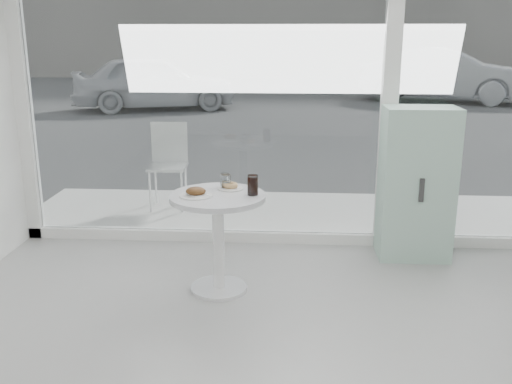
# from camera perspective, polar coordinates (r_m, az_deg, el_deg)

# --- Properties ---
(room_shell) EXTENTS (6.00, 6.00, 6.00)m
(room_shell) POSITION_cam_1_polar(r_m,az_deg,el_deg) (1.58, 1.92, 15.10)
(room_shell) COLOR white
(room_shell) RESTS_ON ground
(storefront) EXTENTS (5.00, 0.14, 3.00)m
(storefront) POSITION_cam_1_polar(r_m,az_deg,el_deg) (5.15, 4.10, 13.15)
(storefront) COLOR white
(storefront) RESTS_ON ground
(main_table) EXTENTS (0.72, 0.72, 0.77)m
(main_table) POSITION_cam_1_polar(r_m,az_deg,el_deg) (4.30, -3.82, -3.06)
(main_table) COLOR white
(main_table) RESTS_ON ground
(patio_deck) EXTENTS (5.60, 1.60, 0.05)m
(patio_deck) POSITION_cam_1_polar(r_m,az_deg,el_deg) (6.24, 3.10, -2.20)
(patio_deck) COLOR white
(patio_deck) RESTS_ON ground
(street) EXTENTS (40.00, 24.00, 0.00)m
(street) POSITION_cam_1_polar(r_m,az_deg,el_deg) (18.25, 3.62, 9.41)
(street) COLOR #3C3C3C
(street) RESTS_ON ground
(mint_cabinet) EXTENTS (0.62, 0.43, 1.33)m
(mint_cabinet) POSITION_cam_1_polar(r_m,az_deg,el_deg) (5.14, 15.74, 0.80)
(mint_cabinet) COLOR #A1CEB7
(mint_cabinet) RESTS_ON ground
(patio_chair) EXTENTS (0.42, 0.42, 0.93)m
(patio_chair) POSITION_cam_1_polar(r_m,az_deg,el_deg) (6.39, -8.74, 3.23)
(patio_chair) COLOR white
(patio_chair) RESTS_ON patio_deck
(car_white) EXTENTS (4.50, 2.83, 1.43)m
(car_white) POSITION_cam_1_polar(r_m,az_deg,el_deg) (15.43, -10.13, 10.76)
(car_white) COLOR silver
(car_white) RESTS_ON street
(car_silver) EXTENTS (4.99, 3.10, 1.55)m
(car_silver) POSITION_cam_1_polar(r_m,az_deg,el_deg) (17.84, 18.34, 11.04)
(car_silver) COLOR #96989D
(car_silver) RESTS_ON street
(plate_fritter) EXTENTS (0.24, 0.24, 0.07)m
(plate_fritter) POSITION_cam_1_polar(r_m,az_deg,el_deg) (4.20, -5.99, -0.08)
(plate_fritter) COLOR silver
(plate_fritter) RESTS_ON main_table
(plate_donut) EXTENTS (0.20, 0.20, 0.05)m
(plate_donut) POSITION_cam_1_polar(r_m,az_deg,el_deg) (4.37, -2.57, 0.51)
(plate_donut) COLOR silver
(plate_donut) RESTS_ON main_table
(water_tumbler_a) EXTENTS (0.07, 0.07, 0.11)m
(water_tumbler_a) POSITION_cam_1_polar(r_m,az_deg,el_deg) (4.43, -3.17, 1.10)
(water_tumbler_a) COLOR white
(water_tumbler_a) RESTS_ON main_table
(water_tumbler_b) EXTENTS (0.07, 0.07, 0.12)m
(water_tumbler_b) POSITION_cam_1_polar(r_m,az_deg,el_deg) (4.36, -3.02, 0.92)
(water_tumbler_b) COLOR white
(water_tumbler_b) RESTS_ON main_table
(cola_glass) EXTENTS (0.08, 0.08, 0.15)m
(cola_glass) POSITION_cam_1_polar(r_m,az_deg,el_deg) (4.20, -0.33, 0.66)
(cola_glass) COLOR white
(cola_glass) RESTS_ON main_table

